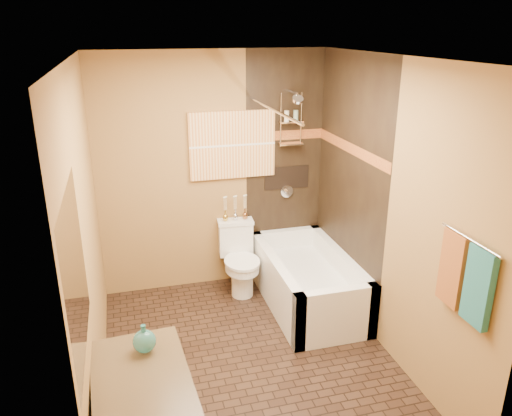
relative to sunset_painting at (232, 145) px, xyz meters
name	(u,v)px	position (x,y,z in m)	size (l,w,h in m)	color
floor	(251,361)	(-0.20, -1.48, -1.55)	(3.00, 3.00, 0.00)	black
wall_left	(87,243)	(-1.40, -1.48, -0.30)	(0.02, 3.00, 2.50)	olive
wall_right	(389,212)	(1.00, -1.48, -0.30)	(0.02, 3.00, 2.50)	olive
wall_back	(214,174)	(-0.20, 0.02, -0.30)	(2.40, 0.02, 2.50)	olive
wall_front	(326,335)	(-0.20, -2.98, -0.30)	(2.40, 0.02, 2.50)	olive
ceiling	(249,58)	(-0.20, -1.48, 0.95)	(3.00, 3.00, 0.00)	silver
alcove_tile_back	(284,169)	(0.57, 0.01, -0.30)	(0.85, 0.01, 2.50)	black
alcove_tile_right	(349,186)	(0.99, -0.73, -0.30)	(0.01, 1.50, 2.50)	black
mosaic_band_back	(285,135)	(0.57, 0.00, 0.07)	(0.85, 0.01, 0.10)	maroon
mosaic_band_right	(351,148)	(0.98, -0.73, 0.07)	(0.01, 1.50, 0.10)	maroon
alcove_niche	(287,178)	(0.60, 0.01, -0.40)	(0.50, 0.01, 0.25)	black
shower_fixtures	(291,133)	(0.60, -0.10, 0.12)	(0.24, 0.33, 1.16)	silver
curtain_rod	(272,109)	(0.20, -0.73, 0.47)	(0.03, 0.03, 1.55)	silver
towel_bar	(470,239)	(0.95, -2.53, -0.10)	(0.02, 0.02, 0.55)	silver
towel_teal	(479,287)	(0.96, -2.66, -0.37)	(0.05, 0.22, 0.52)	#1C6060
towel_rust	(453,269)	(0.96, -2.40, -0.37)	(0.05, 0.22, 0.52)	brown
sunset_painting	(232,145)	(0.00, 0.00, 0.00)	(0.90, 0.04, 0.70)	orange
vanity_mirror	(76,275)	(-1.39, -2.48, -0.05)	(0.01, 1.00, 0.90)	white
bathtub	(308,285)	(0.60, -0.73, -1.33)	(0.80, 1.50, 0.55)	white
toilet	(239,258)	(0.00, -0.25, -1.17)	(0.39, 0.58, 0.75)	white
teal_bottle	(144,338)	(-1.07, -2.24, -0.65)	(0.15, 0.15, 0.23)	#277671
bud_vases	(235,207)	(0.00, -0.09, -0.65)	(0.27, 0.06, 0.27)	gold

